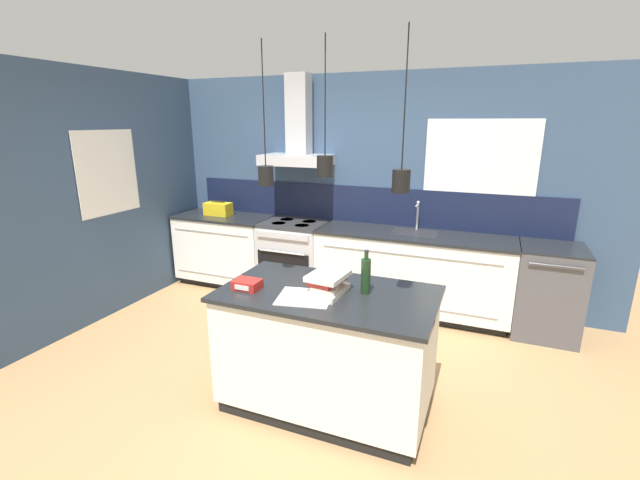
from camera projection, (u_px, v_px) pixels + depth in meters
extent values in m
plane|color=#A87F51|center=(291.00, 379.00, 3.57)|extent=(16.00, 16.00, 0.00)
cube|color=#354C6B|center=(365.00, 189.00, 5.03)|extent=(5.60, 0.06, 2.60)
cube|color=#141C38|center=(363.00, 205.00, 5.04)|extent=(4.42, 0.02, 0.43)
cube|color=white|center=(480.00, 166.00, 4.45)|extent=(1.12, 0.01, 0.96)
cube|color=black|center=(480.00, 166.00, 4.46)|extent=(1.04, 0.01, 0.88)
cube|color=#B5B5BA|center=(296.00, 160.00, 4.98)|extent=(0.80, 0.46, 0.12)
cube|color=#B5B5BA|center=(299.00, 114.00, 4.93)|extent=(0.26, 0.20, 0.90)
cylinder|color=black|center=(264.00, 104.00, 2.91)|extent=(0.01, 0.01, 0.83)
cylinder|color=black|center=(266.00, 176.00, 3.04)|extent=(0.11, 0.11, 0.14)
sphere|color=#F9D18C|center=(266.00, 176.00, 3.04)|extent=(0.06, 0.06, 0.06)
cylinder|color=black|center=(325.00, 96.00, 2.73)|extent=(0.01, 0.01, 0.75)
cylinder|color=black|center=(325.00, 166.00, 2.85)|extent=(0.11, 0.11, 0.14)
sphere|color=#F9D18C|center=(325.00, 166.00, 2.85)|extent=(0.06, 0.06, 0.06)
cylinder|color=black|center=(405.00, 99.00, 2.46)|extent=(0.01, 0.01, 0.81)
cylinder|color=black|center=(401.00, 181.00, 2.58)|extent=(0.11, 0.11, 0.14)
sphere|color=#F9D18C|center=(401.00, 181.00, 2.58)|extent=(0.06, 0.06, 0.06)
cube|color=#354C6B|center=(119.00, 194.00, 4.73)|extent=(0.06, 3.80, 2.60)
cube|color=white|center=(108.00, 173.00, 4.51)|extent=(0.01, 0.76, 0.88)
cube|color=black|center=(107.00, 173.00, 4.51)|extent=(0.01, 0.68, 0.80)
cube|color=black|center=(229.00, 278.00, 5.73)|extent=(1.18, 0.56, 0.09)
cube|color=white|center=(226.00, 247.00, 5.58)|extent=(1.21, 0.62, 0.79)
cube|color=gray|center=(210.00, 233.00, 5.23)|extent=(1.07, 0.01, 0.01)
cube|color=gray|center=(213.00, 275.00, 5.37)|extent=(1.07, 0.01, 0.01)
cube|color=black|center=(224.00, 217.00, 5.47)|extent=(1.24, 0.64, 0.03)
cube|color=black|center=(410.00, 306.00, 4.85)|extent=(2.02, 0.56, 0.09)
cube|color=white|center=(411.00, 271.00, 4.71)|extent=(2.08, 0.62, 0.79)
cube|color=gray|center=(407.00, 255.00, 4.35)|extent=(1.83, 0.01, 0.01)
cube|color=gray|center=(404.00, 305.00, 4.50)|extent=(1.83, 0.01, 0.01)
cube|color=black|center=(414.00, 235.00, 4.60)|extent=(2.10, 0.64, 0.03)
cube|color=#262628|center=(414.00, 233.00, 4.64)|extent=(0.48, 0.34, 0.01)
cylinder|color=#B5B5BA|center=(417.00, 216.00, 4.71)|extent=(0.02, 0.02, 0.31)
sphere|color=#B5B5BA|center=(418.00, 202.00, 4.67)|extent=(0.03, 0.03, 0.03)
cylinder|color=#B5B5BA|center=(417.00, 205.00, 4.62)|extent=(0.02, 0.12, 0.02)
cube|color=#B5B5BA|center=(295.00, 260.00, 5.24)|extent=(0.75, 0.62, 0.87)
cube|color=black|center=(283.00, 271.00, 4.96)|extent=(0.65, 0.02, 0.44)
cylinder|color=#B5B5BA|center=(282.00, 252.00, 4.88)|extent=(0.57, 0.02, 0.02)
cube|color=#B5B5BA|center=(282.00, 236.00, 4.85)|extent=(0.65, 0.02, 0.07)
cube|color=#2D2D30|center=(294.00, 224.00, 5.11)|extent=(0.75, 0.60, 0.04)
cylinder|color=black|center=(287.00, 219.00, 5.26)|extent=(0.17, 0.17, 0.00)
cylinder|color=black|center=(309.00, 222.00, 5.15)|extent=(0.17, 0.17, 0.00)
cylinder|color=black|center=(279.00, 223.00, 5.07)|extent=(0.17, 0.17, 0.00)
cylinder|color=black|center=(302.00, 225.00, 4.96)|extent=(0.17, 0.17, 0.00)
cube|color=#4C4C51|center=(547.00, 292.00, 4.23)|extent=(0.60, 0.62, 0.89)
cube|color=black|center=(554.00, 248.00, 4.11)|extent=(0.60, 0.62, 0.02)
cylinder|color=#4C4C51|center=(557.00, 266.00, 3.83)|extent=(0.45, 0.02, 0.02)
cube|color=black|center=(327.00, 397.00, 3.25)|extent=(1.42, 0.79, 0.09)
cube|color=white|center=(328.00, 346.00, 3.14)|extent=(1.47, 0.83, 0.79)
cube|color=black|center=(328.00, 294.00, 3.03)|extent=(1.52, 0.88, 0.03)
cylinder|color=#193319|center=(366.00, 276.00, 2.97)|extent=(0.07, 0.07, 0.25)
cylinder|color=#193319|center=(366.00, 255.00, 2.93)|extent=(0.03, 0.03, 0.06)
cylinder|color=#262628|center=(367.00, 251.00, 2.92)|extent=(0.03, 0.03, 0.01)
cube|color=beige|center=(327.00, 291.00, 2.99)|extent=(0.24, 0.34, 0.04)
cube|color=beige|center=(327.00, 285.00, 3.00)|extent=(0.22, 0.34, 0.03)
cube|color=#B2332D|center=(327.00, 280.00, 2.98)|extent=(0.22, 0.30, 0.04)
cube|color=silver|center=(328.00, 276.00, 2.96)|extent=(0.26, 0.32, 0.04)
cube|color=red|center=(247.00, 284.00, 3.07)|extent=(0.19, 0.14, 0.07)
cube|color=white|center=(242.00, 288.00, 3.00)|extent=(0.11, 0.01, 0.03)
cube|color=silver|center=(305.00, 297.00, 2.92)|extent=(0.42, 0.39, 0.01)
cube|color=gold|center=(218.00, 209.00, 5.48)|extent=(0.34, 0.18, 0.16)
cylinder|color=black|center=(218.00, 201.00, 5.45)|extent=(0.20, 0.02, 0.02)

